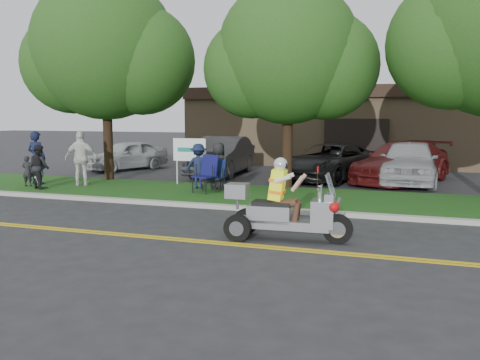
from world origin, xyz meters
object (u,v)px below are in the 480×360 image
(spectator_adult_mid, at_px, (39,167))
(parked_car_right, at_px, (402,162))
(parked_car_far_left, at_px, (126,155))
(parked_car_far_right, at_px, (409,162))
(parked_car_left, at_px, (221,156))
(parked_car_mid, at_px, (330,162))
(spectator_adult_right, at_px, (81,158))
(spectator_adult_left, at_px, (37,158))
(trike_scooter, at_px, (282,212))
(lawn_chair_a, at_px, (207,171))
(lawn_chair_b, at_px, (216,173))

(spectator_adult_mid, height_order, parked_car_right, spectator_adult_mid)
(parked_car_far_left, bearing_deg, parked_car_far_right, 19.82)
(parked_car_far_left, height_order, parked_car_left, parked_car_left)
(parked_car_mid, bearing_deg, spectator_adult_right, -128.07)
(parked_car_far_left, xyz_separation_m, parked_car_right, (12.38, -0.56, 0.09))
(spectator_adult_left, bearing_deg, spectator_adult_right, -172.88)
(spectator_adult_left, height_order, spectator_adult_mid, spectator_adult_left)
(trike_scooter, relative_size, spectator_adult_mid, 1.77)
(spectator_adult_mid, relative_size, parked_car_far_right, 0.30)
(spectator_adult_mid, relative_size, parked_car_far_left, 0.36)
(lawn_chair_a, xyz_separation_m, spectator_adult_left, (-6.49, -0.19, 0.27))
(parked_car_mid, bearing_deg, parked_car_left, -162.47)
(spectator_adult_mid, height_order, parked_car_far_right, parked_car_far_right)
(parked_car_mid, xyz_separation_m, parked_car_far_right, (2.98, -0.14, 0.12))
(spectator_adult_left, xyz_separation_m, spectator_adult_right, (1.69, 0.27, 0.01))
(trike_scooter, bearing_deg, parked_car_far_left, 130.43)
(parked_car_far_left, bearing_deg, parked_car_right, 21.25)
(spectator_adult_mid, xyz_separation_m, parked_car_right, (11.52, 6.34, -0.06))
(lawn_chair_a, xyz_separation_m, parked_car_left, (-1.52, 5.28, 0.04))
(parked_car_far_left, bearing_deg, spectator_adult_left, -65.78)
(lawn_chair_a, height_order, spectator_adult_mid, spectator_adult_mid)
(lawn_chair_b, distance_m, parked_car_far_right, 7.50)
(lawn_chair_b, xyz_separation_m, spectator_adult_right, (-4.98, -0.31, 0.39))
(spectator_adult_right, height_order, parked_car_far_right, spectator_adult_right)
(trike_scooter, bearing_deg, spectator_adult_mid, 154.32)
(trike_scooter, height_order, lawn_chair_b, trike_scooter)
(spectator_adult_left, relative_size, parked_car_far_right, 0.38)
(parked_car_left, relative_size, parked_car_far_right, 1.01)
(parked_car_far_right, bearing_deg, spectator_adult_left, -156.40)
(parked_car_far_left, relative_size, parked_car_left, 0.81)
(spectator_adult_mid, bearing_deg, parked_car_left, -101.76)
(lawn_chair_b, distance_m, parked_car_right, 7.51)
(parked_car_left, xyz_separation_m, parked_car_far_right, (7.62, -0.30, 0.02))
(parked_car_far_left, bearing_deg, parked_car_mid, 19.42)
(parked_car_left, xyz_separation_m, parked_car_mid, (4.64, -0.16, -0.10))
(spectator_adult_right, distance_m, parked_car_right, 11.87)
(parked_car_far_left, bearing_deg, spectator_adult_mid, -59.06)
(parked_car_left, bearing_deg, parked_car_mid, -5.66)
(lawn_chair_b, relative_size, parked_car_mid, 0.20)
(parked_car_right, bearing_deg, spectator_adult_left, -132.61)
(lawn_chair_a, xyz_separation_m, lawn_chair_b, (0.17, 0.39, -0.10))
(trike_scooter, xyz_separation_m, parked_car_far_right, (2.39, 9.93, 0.24))
(spectator_adult_mid, bearing_deg, parked_car_right, -129.61)
(trike_scooter, bearing_deg, parked_car_far_right, 73.45)
(spectator_adult_left, xyz_separation_m, parked_car_mid, (9.61, 5.31, -0.33))
(parked_car_right, height_order, parked_car_far_right, parked_car_far_right)
(spectator_adult_left, xyz_separation_m, parked_car_right, (12.34, 5.49, -0.27))
(spectator_adult_left, xyz_separation_m, parked_car_left, (4.97, 5.47, -0.23))
(lawn_chair_b, height_order, parked_car_right, parked_car_right)
(trike_scooter, xyz_separation_m, parked_car_left, (-5.24, 10.23, 0.22))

